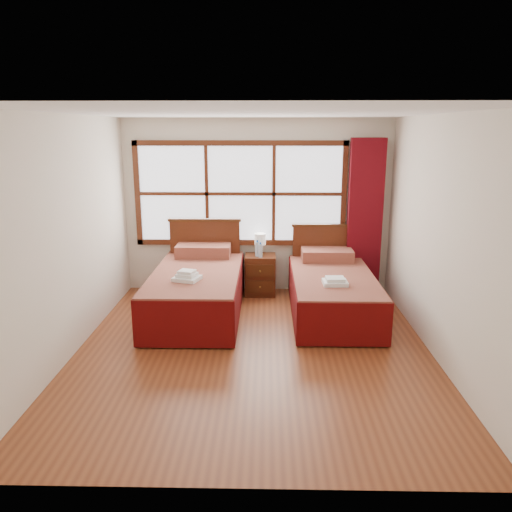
{
  "coord_description": "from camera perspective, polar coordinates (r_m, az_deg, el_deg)",
  "views": [
    {
      "loc": [
        0.14,
        -5.22,
        2.45
      ],
      "look_at": [
        0.02,
        0.7,
        0.93
      ],
      "focal_mm": 35.0,
      "sensor_mm": 36.0,
      "label": 1
    }
  ],
  "objects": [
    {
      "name": "nightstand",
      "position": [
        7.53,
        0.49,
        -2.16
      ],
      "size": [
        0.45,
        0.45,
        0.61
      ],
      "color": "#4D2210",
      "rests_on": "floor"
    },
    {
      "name": "ceiling",
      "position": [
        5.23,
        -0.36,
        16.06
      ],
      "size": [
        4.5,
        4.5,
        0.0
      ],
      "primitive_type": "plane",
      "rotation": [
        3.14,
        0.0,
        0.0
      ],
      "color": "white",
      "rests_on": "wall_back"
    },
    {
      "name": "wall_back",
      "position": [
        7.56,
        0.12,
        5.66
      ],
      "size": [
        4.0,
        0.0,
        4.0
      ],
      "primitive_type": "plane",
      "rotation": [
        1.57,
        0.0,
        0.0
      ],
      "color": "silver",
      "rests_on": "floor"
    },
    {
      "name": "window",
      "position": [
        7.5,
        -1.8,
        7.13
      ],
      "size": [
        3.16,
        0.06,
        1.56
      ],
      "color": "white",
      "rests_on": "wall_back"
    },
    {
      "name": "bed_right",
      "position": [
        6.82,
        8.69,
        -3.94
      ],
      "size": [
        1.09,
        2.11,
        1.06
      ],
      "color": "#43210E",
      "rests_on": "floor"
    },
    {
      "name": "floor",
      "position": [
        5.77,
        -0.32,
        -10.71
      ],
      "size": [
        4.5,
        4.5,
        0.0
      ],
      "primitive_type": "plane",
      "color": "brown",
      "rests_on": "ground"
    },
    {
      "name": "wall_left",
      "position": [
        5.76,
        -20.66,
        1.97
      ],
      "size": [
        0.0,
        4.5,
        4.5
      ],
      "primitive_type": "plane",
      "rotation": [
        1.57,
        0.0,
        1.57
      ],
      "color": "silver",
      "rests_on": "floor"
    },
    {
      "name": "lamp",
      "position": [
        7.43,
        0.48,
        1.86
      ],
      "size": [
        0.17,
        0.17,
        0.33
      ],
      "color": "gold",
      "rests_on": "nightstand"
    },
    {
      "name": "bottle_far",
      "position": [
        7.32,
        0.52,
        0.63
      ],
      "size": [
        0.06,
        0.06,
        0.22
      ],
      "color": "silver",
      "rests_on": "nightstand"
    },
    {
      "name": "bottle_near",
      "position": [
        7.38,
        0.14,
        0.81
      ],
      "size": [
        0.06,
        0.06,
        0.24
      ],
      "color": "silver",
      "rests_on": "nightstand"
    },
    {
      "name": "wall_right",
      "position": [
        5.66,
        20.35,
        1.79
      ],
      "size": [
        0.0,
        4.5,
        4.5
      ],
      "primitive_type": "plane",
      "rotation": [
        1.57,
        0.0,
        -1.57
      ],
      "color": "silver",
      "rests_on": "floor"
    },
    {
      "name": "curtain",
      "position": [
        7.58,
        12.32,
        4.36
      ],
      "size": [
        0.5,
        0.16,
        2.3
      ],
      "primitive_type": "cube",
      "color": "#640A12",
      "rests_on": "wall_back"
    },
    {
      "name": "bed_left",
      "position": [
        6.82,
        -6.7,
        -3.67
      ],
      "size": [
        1.16,
        2.26,
        1.13
      ],
      "color": "#43210E",
      "rests_on": "floor"
    },
    {
      "name": "towels_right",
      "position": [
        6.27,
        9.03,
        -2.89
      ],
      "size": [
        0.31,
        0.27,
        0.09
      ],
      "rotation": [
        0.0,
        0.0,
        0.03
      ],
      "color": "white",
      "rests_on": "bed_right"
    },
    {
      "name": "towels_left",
      "position": [
        6.28,
        -7.9,
        -2.32
      ],
      "size": [
        0.37,
        0.35,
        0.13
      ],
      "rotation": [
        0.0,
        0.0,
        -0.31
      ],
      "color": "white",
      "rests_on": "bed_left"
    }
  ]
}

